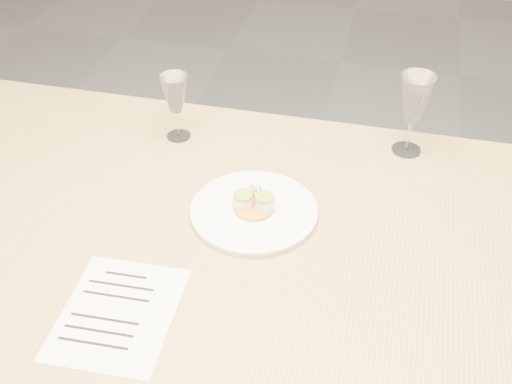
% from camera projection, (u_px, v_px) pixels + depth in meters
% --- Properties ---
extents(dining_table, '(2.40, 1.00, 0.75)m').
position_uv_depth(dining_table, '(229.00, 251.00, 1.47)').
color(dining_table, '#AD894B').
rests_on(dining_table, ground).
extents(dinner_plate, '(0.29, 0.29, 0.08)m').
position_uv_depth(dinner_plate, '(254.00, 210.00, 1.47)').
color(dinner_plate, white).
rests_on(dinner_plate, dining_table).
extents(recipe_sheet, '(0.23, 0.28, 0.00)m').
position_uv_depth(recipe_sheet, '(118.00, 313.00, 1.24)').
color(recipe_sheet, white).
rests_on(recipe_sheet, dining_table).
extents(wine_glass_0, '(0.07, 0.07, 0.18)m').
position_uv_depth(wine_glass_0, '(175.00, 95.00, 1.65)').
color(wine_glass_0, white).
rests_on(wine_glass_0, dining_table).
extents(wine_glass_1, '(0.09, 0.09, 0.22)m').
position_uv_depth(wine_glass_1, '(415.00, 100.00, 1.58)').
color(wine_glass_1, white).
rests_on(wine_glass_1, dining_table).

